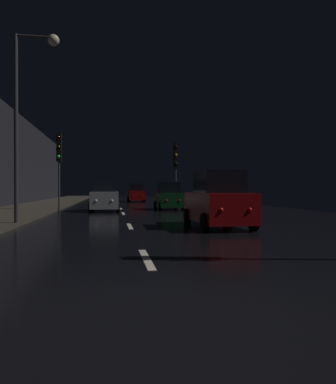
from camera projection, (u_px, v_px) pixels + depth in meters
The scene contains 10 objects.
ground at pixel (120, 207), 28.74m from camera, with size 25.22×84.00×0.02m, color black.
sidewalk_left at pixel (35, 207), 27.75m from camera, with size 4.40×84.00×0.15m, color #38332B.
lane_centerline at pixel (122, 211), 23.57m from camera, with size 0.16×31.71×0.01m.
traffic_light_far_left at pixel (59, 154), 24.10m from camera, with size 0.32×0.47×5.16m.
traffic_light_far_right at pixel (176, 160), 27.38m from camera, with size 0.31×0.46×4.94m.
streetlamp_overhead at pixel (28, 99), 13.99m from camera, with size 1.70×0.44×7.44m.
car_approaching_headlights at pixel (105, 197), 23.84m from camera, with size 1.90×4.11×2.07m.
car_parked_right_near at pixel (218, 201), 13.89m from camera, with size 1.95×4.22×2.12m.
car_distant_taillights at pixel (136, 193), 41.04m from camera, with size 1.88×4.07×2.05m.
car_parked_right_far at pixel (169, 197), 25.65m from camera, with size 1.76×3.81×1.92m.
Camera 1 is at (-0.73, -4.47, 1.45)m, focal length 34.09 mm.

